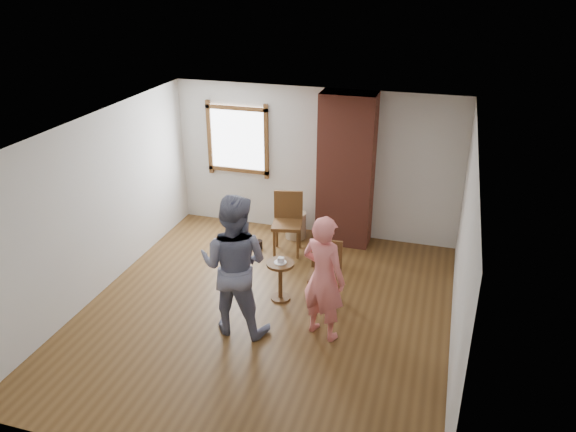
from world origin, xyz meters
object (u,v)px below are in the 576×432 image
Objects in this scene: dining_chair_right at (326,270)px; side_table at (280,275)px; dining_chair_left at (288,219)px; stoneware_crock at (296,225)px; man at (234,265)px; person_pink at (324,278)px.

dining_chair_right reaches higher than side_table.
dining_chair_left is 1.71× the size of side_table.
side_table is at bearing -80.32° from stoneware_crock.
dining_chair_right is 0.48× the size of man.
man reaches higher than stoneware_crock.
dining_chair_right is 0.65m from side_table.
dining_chair_left reaches higher than dining_chair_right.
dining_chair_left is 2.35m from man.
dining_chair_right is 0.84m from person_pink.
side_table is at bearing -88.32° from dining_chair_left.
dining_chair_right reaches higher than stoneware_crock.
dining_chair_right is at bearing -57.13° from person_pink.
man reaches higher than side_table.
man is at bearing -141.14° from dining_chair_right.
stoneware_crock is at bearing 111.80° from dining_chair_right.
person_pink reaches higher than dining_chair_right.
side_table is at bearing -112.24° from man.
dining_chair_right is 0.55× the size of person_pink.
stoneware_crock is 2.03m from side_table.
stoneware_crock is 0.24× the size of man.
side_table is at bearing -17.46° from person_pink.
man is 1.13× the size of person_pink.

